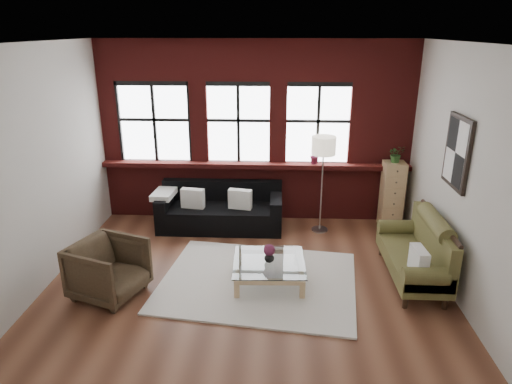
{
  "coord_description": "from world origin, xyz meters",
  "views": [
    {
      "loc": [
        0.4,
        -5.52,
        3.36
      ],
      "look_at": [
        0.1,
        0.6,
        1.15
      ],
      "focal_mm": 32.0,
      "sensor_mm": 36.0,
      "label": 1
    }
  ],
  "objects_px": {
    "coffee_table": "(269,272)",
    "vintage_settee": "(413,250)",
    "armchair": "(109,269)",
    "floor_lamp": "(322,181)",
    "dark_sofa": "(220,207)",
    "vase": "(269,257)",
    "drawer_chest": "(392,195)"
  },
  "relations": [
    {
      "from": "coffee_table",
      "to": "vintage_settee",
      "type": "bearing_deg",
      "value": 5.03
    },
    {
      "from": "armchair",
      "to": "floor_lamp",
      "type": "height_order",
      "value": "floor_lamp"
    },
    {
      "from": "dark_sofa",
      "to": "coffee_table",
      "type": "relative_size",
      "value": 2.21
    },
    {
      "from": "dark_sofa",
      "to": "coffee_table",
      "type": "height_order",
      "value": "dark_sofa"
    },
    {
      "from": "armchair",
      "to": "vase",
      "type": "relative_size",
      "value": 5.73
    },
    {
      "from": "armchair",
      "to": "coffee_table",
      "type": "bearing_deg",
      "value": -58.22
    },
    {
      "from": "coffee_table",
      "to": "vase",
      "type": "height_order",
      "value": "vase"
    },
    {
      "from": "vase",
      "to": "coffee_table",
      "type": "bearing_deg",
      "value": 90.0
    },
    {
      "from": "vase",
      "to": "drawer_chest",
      "type": "relative_size",
      "value": 0.12
    },
    {
      "from": "dark_sofa",
      "to": "coffee_table",
      "type": "distance_m",
      "value": 2.05
    },
    {
      "from": "armchair",
      "to": "drawer_chest",
      "type": "distance_m",
      "value": 4.89
    },
    {
      "from": "dark_sofa",
      "to": "vase",
      "type": "bearing_deg",
      "value": -63.75
    },
    {
      "from": "armchair",
      "to": "drawer_chest",
      "type": "height_order",
      "value": "drawer_chest"
    },
    {
      "from": "vase",
      "to": "floor_lamp",
      "type": "height_order",
      "value": "floor_lamp"
    },
    {
      "from": "vintage_settee",
      "to": "dark_sofa",
      "type": "bearing_deg",
      "value": 150.32
    },
    {
      "from": "armchair",
      "to": "coffee_table",
      "type": "relative_size",
      "value": 0.86
    },
    {
      "from": "coffee_table",
      "to": "drawer_chest",
      "type": "relative_size",
      "value": 0.83
    },
    {
      "from": "armchair",
      "to": "floor_lamp",
      "type": "bearing_deg",
      "value": -32.98
    },
    {
      "from": "armchair",
      "to": "floor_lamp",
      "type": "relative_size",
      "value": 0.46
    },
    {
      "from": "vintage_settee",
      "to": "coffee_table",
      "type": "distance_m",
      "value": 2.02
    },
    {
      "from": "vintage_settee",
      "to": "armchair",
      "type": "relative_size",
      "value": 2.01
    },
    {
      "from": "coffee_table",
      "to": "drawer_chest",
      "type": "xyz_separation_m",
      "value": [
        2.12,
        2.04,
        0.44
      ]
    },
    {
      "from": "vintage_settee",
      "to": "drawer_chest",
      "type": "height_order",
      "value": "drawer_chest"
    },
    {
      "from": "vase",
      "to": "vintage_settee",
      "type": "bearing_deg",
      "value": 5.03
    },
    {
      "from": "vintage_settee",
      "to": "vase",
      "type": "distance_m",
      "value": 2.0
    },
    {
      "from": "vase",
      "to": "floor_lamp",
      "type": "distance_m",
      "value": 2.04
    },
    {
      "from": "coffee_table",
      "to": "floor_lamp",
      "type": "distance_m",
      "value": 2.11
    },
    {
      "from": "floor_lamp",
      "to": "coffee_table",
      "type": "bearing_deg",
      "value": -115.67
    },
    {
      "from": "coffee_table",
      "to": "vase",
      "type": "relative_size",
      "value": 6.67
    },
    {
      "from": "armchair",
      "to": "vase",
      "type": "bearing_deg",
      "value": -58.22
    },
    {
      "from": "dark_sofa",
      "to": "armchair",
      "type": "relative_size",
      "value": 2.57
    },
    {
      "from": "vintage_settee",
      "to": "armchair",
      "type": "xyz_separation_m",
      "value": [
        -4.09,
        -0.6,
        -0.07
      ]
    }
  ]
}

